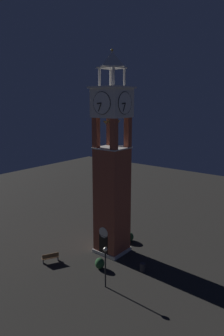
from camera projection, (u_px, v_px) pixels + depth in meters
ground at (112, 251)px, 32.21m from camera, size 80.00×80.00×0.00m
clock_tower at (112, 172)px, 30.41m from camera, size 3.33×3.33×19.94m
park_bench at (50, 257)px, 29.92m from camera, size 1.14×1.62×0.95m
lamp_post at (105, 259)px, 25.48m from camera, size 0.36×0.36×3.62m
trash_bin at (143, 267)px, 28.31m from camera, size 0.52×0.52×0.80m
shrub_near_entry at (100, 263)px, 28.77m from camera, size 0.88×0.88×1.04m
shrub_left_of_tower at (128, 237)px, 34.38m from camera, size 1.29×1.29×1.05m
shrub_behind_bench at (104, 236)px, 34.71m from camera, size 0.76×0.76×0.97m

